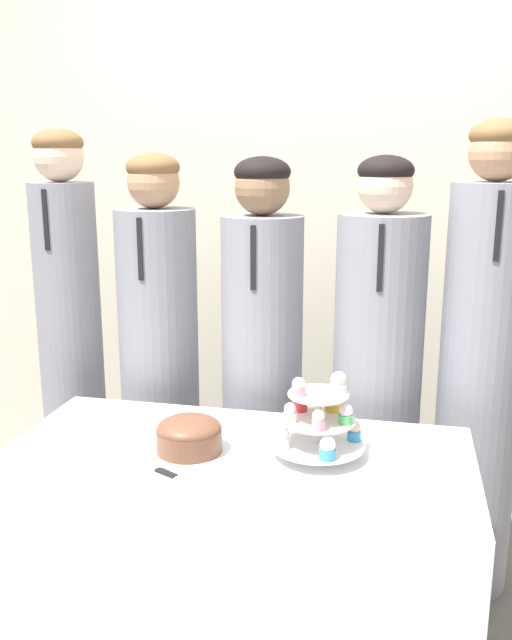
# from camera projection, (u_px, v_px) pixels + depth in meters

# --- Properties ---
(wall_back) EXTENTS (9.00, 0.06, 2.70)m
(wall_back) POSITION_uv_depth(u_px,v_px,m) (302.00, 204.00, 2.99)
(wall_back) COLOR beige
(wall_back) RESTS_ON ground_plane
(table) EXTENTS (1.36, 0.68, 0.71)m
(table) POSITION_uv_depth(u_px,v_px,m) (237.00, 561.00, 2.05)
(table) COLOR white
(table) RESTS_ON ground_plane
(round_cake) EXTENTS (0.23, 0.23, 0.11)m
(round_cake) POSITION_uv_depth(u_px,v_px,m) (189.00, 436.00, 1.95)
(round_cake) COLOR white
(round_cake) RESTS_ON table
(cake_knife) EXTENTS (0.22, 0.12, 0.01)m
(cake_knife) POSITION_uv_depth(u_px,v_px,m) (177.00, 478.00, 1.81)
(cake_knife) COLOR silver
(cake_knife) RESTS_ON table
(cupcake_stand) EXTENTS (0.27, 0.27, 0.25)m
(cupcake_stand) POSITION_uv_depth(u_px,v_px,m) (318.00, 419.00, 1.92)
(cupcake_stand) COLOR silver
(cupcake_stand) RESTS_ON table
(student_0) EXTENTS (0.25, 0.25, 1.65)m
(student_0) POSITION_uv_depth(u_px,v_px,m) (71.00, 348.00, 2.69)
(student_0) COLOR gray
(student_0) RESTS_ON ground_plane
(student_1) EXTENTS (0.30, 0.31, 1.57)m
(student_1) POSITION_uv_depth(u_px,v_px,m) (160.00, 369.00, 2.63)
(student_1) COLOR gray
(student_1) RESTS_ON ground_plane
(student_2) EXTENTS (0.30, 0.30, 1.55)m
(student_2) POSITION_uv_depth(u_px,v_px,m) (262.00, 377.00, 2.54)
(student_2) COLOR gray
(student_2) RESTS_ON ground_plane
(student_3) EXTENTS (0.32, 0.32, 1.56)m
(student_3) POSITION_uv_depth(u_px,v_px,m) (376.00, 387.00, 2.46)
(student_3) COLOR gray
(student_3) RESTS_ON ground_plane
(student_4) EXTENTS (0.29, 0.29, 1.67)m
(student_4) POSITION_uv_depth(u_px,v_px,m) (481.00, 375.00, 2.37)
(student_4) COLOR gray
(student_4) RESTS_ON ground_plane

